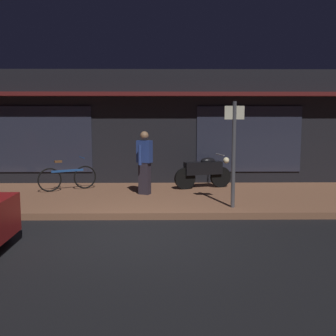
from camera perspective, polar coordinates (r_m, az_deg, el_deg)
The scene contains 7 objects.
ground_plane at distance 8.19m, azimuth -4.62°, elevation -8.80°, with size 60.00×60.00×0.00m, color black.
sidewalk_slab at distance 11.08m, azimuth -3.60°, elevation -4.10°, with size 18.00×4.00×0.15m, color brown.
storefront_building at distance 14.25m, azimuth -3.00°, elevation 5.48°, with size 18.00×3.30×3.60m.
motorcycle at distance 12.08m, azimuth 4.92°, elevation -0.39°, with size 1.66×0.72×0.97m.
bicycle_parked at distance 12.05m, azimuth -13.46°, elevation -1.26°, with size 1.47×0.83×0.91m.
person_bystander at distance 11.09m, azimuth -3.20°, elevation 0.90°, with size 0.44×0.59×1.67m.
sign_post at distance 9.57m, azimuth 8.90°, elevation 2.70°, with size 0.44×0.09×2.40m.
Camera 1 is at (0.54, -7.84, 2.28)m, focal length 44.96 mm.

